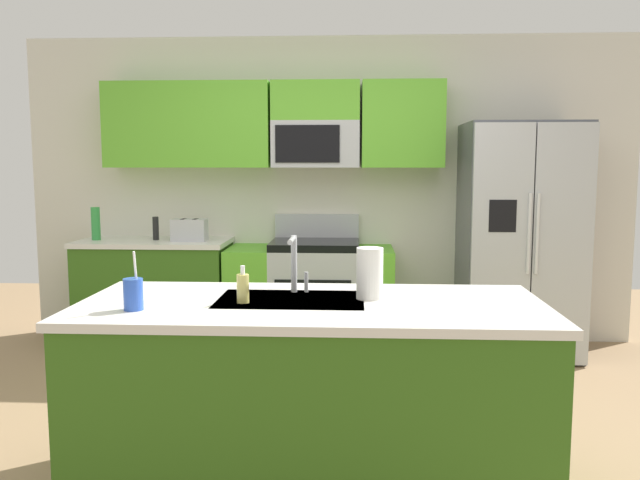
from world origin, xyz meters
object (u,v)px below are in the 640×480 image
range_oven (311,295)px  bottle_green (96,224)px  pepper_mill (156,228)px  sink_faucet (295,259)px  drink_cup_blue (133,294)px  soap_dispenser (243,288)px  toaster (189,230)px  paper_towel_roll (370,273)px  refrigerator (519,240)px

range_oven → bottle_green: bottle_green is taller
pepper_mill → sink_faucet: bearing=-57.6°
pepper_mill → bottle_green: (-0.50, -0.03, 0.04)m
drink_cup_blue → soap_dispenser: (0.45, 0.17, -0.00)m
range_oven → drink_cup_blue: 2.67m
range_oven → toaster: bearing=-177.0°
range_oven → pepper_mill: range_oven is taller
sink_faucet → paper_towel_roll: sink_faucet is taller
soap_dispenser → paper_towel_roll: bearing=11.7°
sink_faucet → soap_dispenser: (-0.21, -0.23, -0.10)m
sink_faucet → drink_cup_blue: 0.78m
range_oven → soap_dispenser: 2.44m
toaster → soap_dispenser: size_ratio=1.65×
bottle_green → paper_towel_roll: (2.22, -2.22, -0.02)m
refrigerator → soap_dispenser: (-1.82, -2.30, 0.04)m
toaster → refrigerator: bearing=-0.4°
refrigerator → bottle_green: bearing=179.3°
range_oven → soap_dispenser: size_ratio=8.00×
refrigerator → soap_dispenser: bearing=-128.4°
refrigerator → bottle_green: refrigerator is taller
range_oven → bottle_green: bearing=-179.0°
paper_towel_roll → pepper_mill: bearing=127.4°
soap_dispenser → paper_towel_roll: size_ratio=0.71×
pepper_mill → refrigerator: bearing=-1.3°
pepper_mill → sink_faucet: sink_faucet is taller
sink_faucet → toaster: bearing=116.9°
refrigerator → sink_faucet: size_ratio=6.56×
toaster → bottle_green: bottle_green is taller
bottle_green → paper_towel_roll: bottle_green is taller
paper_towel_roll → bottle_green: bearing=134.9°
pepper_mill → drink_cup_blue: drink_cup_blue is taller
drink_cup_blue → range_oven: bearing=76.9°
sink_faucet → pepper_mill: bearing=122.4°
soap_dispenser → pepper_mill: bearing=115.8°
toaster → bottle_green: bearing=178.5°
refrigerator → toaster: refrigerator is taller
toaster → paper_towel_roll: size_ratio=1.17×
refrigerator → drink_cup_blue: 3.36m
drink_cup_blue → paper_towel_roll: 1.06m
sink_faucet → drink_cup_blue: bearing=-149.0°
range_oven → drink_cup_blue: size_ratio=5.29×
bottle_green → paper_towel_roll: bearing=-45.1°
bottle_green → drink_cup_blue: bottle_green is taller
toaster → pepper_mill: bearing=170.4°
pepper_mill → sink_faucet: (1.36, -2.15, 0.07)m
range_oven → refrigerator: size_ratio=0.74×
pepper_mill → range_oven: bearing=0.1°
toaster → pepper_mill: (-0.30, 0.05, 0.01)m
range_oven → toaster: 1.14m
bottle_green → refrigerator: bearing=-0.7°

